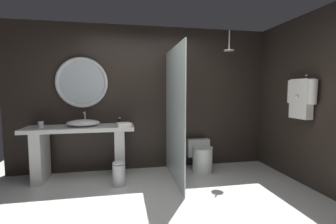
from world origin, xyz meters
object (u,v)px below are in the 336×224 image
soap_dispenser (120,122)px  rain_shower_head (229,48)px  round_wall_mirror (82,83)px  hanging_bathrobe (301,97)px  waste_bin (119,173)px  toilet (201,156)px  vessel_sink (83,123)px  tumbler_cup (41,124)px  folded_hand_towel (124,125)px

soap_dispenser → rain_shower_head: size_ratio=0.39×
round_wall_mirror → hanging_bathrobe: size_ratio=1.31×
waste_bin → soap_dispenser: bearing=86.9°
toilet → rain_shower_head: bearing=-4.4°
vessel_sink → soap_dispenser: size_ratio=3.72×
tumbler_cup → soap_dispenser: soap_dispenser is taller
toilet → waste_bin: bearing=-164.0°
tumbler_cup → round_wall_mirror: round_wall_mirror is taller
soap_dispenser → tumbler_cup: bearing=179.8°
tumbler_cup → toilet: 2.73m
round_wall_mirror → toilet: 2.46m
soap_dispenser → folded_hand_towel: 0.18m
round_wall_mirror → waste_bin: 1.68m
vessel_sink → folded_hand_towel: bearing=-17.5°
tumbler_cup → folded_hand_towel: tumbler_cup is taller
vessel_sink → folded_hand_towel: vessel_sink is taller
rain_shower_head → waste_bin: rain_shower_head is taller
rain_shower_head → vessel_sink: bearing=178.4°
tumbler_cup → waste_bin: bearing=-19.1°
vessel_sink → folded_hand_towel: 0.68m
vessel_sink → round_wall_mirror: size_ratio=0.60×
waste_bin → folded_hand_towel: folded_hand_towel is taller
toilet → round_wall_mirror: bearing=171.7°
soap_dispenser → round_wall_mirror: size_ratio=0.16×
tumbler_cup → rain_shower_head: 3.37m
vessel_sink → toilet: 2.12m
tumbler_cup → hanging_bathrobe: size_ratio=0.15×
tumbler_cup → toilet: tumbler_cup is taller
hanging_bathrobe → waste_bin: hanging_bathrobe is taller
rain_shower_head → hanging_bathrobe: size_ratio=0.54×
tumbler_cup → vessel_sink: bearing=3.3°
vessel_sink → tumbler_cup: (-0.63, -0.04, -0.01)m
rain_shower_head → hanging_bathrobe: (0.78, -0.84, -0.83)m
soap_dispenser → waste_bin: bearing=-93.1°
tumbler_cup → round_wall_mirror: 0.94m
soap_dispenser → folded_hand_towel: size_ratio=0.68×
round_wall_mirror → folded_hand_towel: 1.08m
folded_hand_towel → soap_dispenser: bearing=111.2°
vessel_sink → waste_bin: 1.02m
waste_bin → rain_shower_head: bearing=11.2°
tumbler_cup → hanging_bathrobe: (3.91, -0.87, 0.44)m
vessel_sink → round_wall_mirror: (-0.04, 0.26, 0.66)m
soap_dispenser → toilet: size_ratio=0.26×
hanging_bathrobe → folded_hand_towel: (-2.62, 0.71, -0.45)m
round_wall_mirror → hanging_bathrobe: 3.53m
round_wall_mirror → waste_bin: round_wall_mirror is taller
soap_dispenser → waste_bin: soap_dispenser is taller
soap_dispenser → vessel_sink: bearing=176.1°
vessel_sink → hanging_bathrobe: size_ratio=0.78×
soap_dispenser → hanging_bathrobe: hanging_bathrobe is taller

